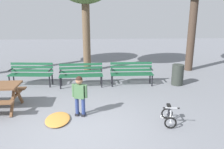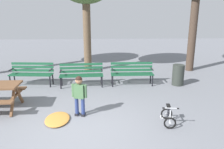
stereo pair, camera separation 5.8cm
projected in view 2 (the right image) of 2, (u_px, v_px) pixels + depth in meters
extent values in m
plane|color=slate|center=(78.00, 132.00, 5.35)|extent=(36.00, 36.00, 0.00)
cube|color=brown|center=(13.00, 101.00, 6.24)|extent=(0.07, 0.57, 0.76)
cube|color=brown|center=(19.00, 95.00, 6.72)|extent=(0.07, 0.57, 0.76)
cube|color=brown|center=(16.00, 96.00, 6.46)|extent=(0.10, 1.10, 0.04)
cube|color=#195133|center=(33.00, 73.00, 8.69)|extent=(1.60, 0.18, 0.03)
cube|color=#195133|center=(32.00, 74.00, 8.57)|extent=(1.60, 0.18, 0.03)
cube|color=#195133|center=(30.00, 75.00, 8.46)|extent=(1.60, 0.18, 0.03)
cube|color=#195133|center=(29.00, 76.00, 8.34)|extent=(1.60, 0.18, 0.03)
cube|color=#195133|center=(33.00, 70.00, 8.70)|extent=(1.60, 0.16, 0.09)
cube|color=#195133|center=(33.00, 67.00, 8.66)|extent=(1.60, 0.16, 0.09)
cube|color=#195133|center=(32.00, 64.00, 8.63)|extent=(1.60, 0.16, 0.09)
cylinder|color=black|center=(50.00, 81.00, 8.40)|extent=(0.05, 0.05, 0.44)
cylinder|color=black|center=(53.00, 79.00, 8.74)|extent=(0.05, 0.05, 0.44)
cube|color=black|center=(51.00, 70.00, 8.46)|extent=(0.07, 0.40, 0.03)
cylinder|color=black|center=(10.00, 81.00, 8.44)|extent=(0.05, 0.05, 0.44)
cylinder|color=black|center=(14.00, 78.00, 8.79)|extent=(0.05, 0.05, 0.44)
cube|color=black|center=(11.00, 70.00, 8.51)|extent=(0.07, 0.40, 0.03)
cube|color=#195133|center=(82.00, 74.00, 8.56)|extent=(1.60, 0.18, 0.03)
cube|color=#195133|center=(81.00, 75.00, 8.45)|extent=(1.60, 0.18, 0.03)
cube|color=#195133|center=(81.00, 76.00, 8.33)|extent=(1.60, 0.18, 0.03)
cube|color=#195133|center=(81.00, 77.00, 8.22)|extent=(1.60, 0.18, 0.03)
cube|color=#195133|center=(81.00, 71.00, 8.57)|extent=(1.60, 0.15, 0.09)
cube|color=#195133|center=(81.00, 68.00, 8.54)|extent=(1.60, 0.15, 0.09)
cube|color=#195133|center=(81.00, 64.00, 8.50)|extent=(1.60, 0.15, 0.09)
cylinder|color=black|center=(102.00, 82.00, 8.37)|extent=(0.05, 0.05, 0.44)
cylinder|color=black|center=(101.00, 79.00, 8.72)|extent=(0.05, 0.05, 0.44)
cube|color=black|center=(102.00, 70.00, 8.43)|extent=(0.07, 0.40, 0.03)
cylinder|color=black|center=(61.00, 83.00, 8.22)|extent=(0.05, 0.05, 0.44)
cylinder|color=black|center=(62.00, 80.00, 8.56)|extent=(0.05, 0.05, 0.44)
cube|color=black|center=(61.00, 71.00, 8.28)|extent=(0.07, 0.40, 0.03)
cube|color=#195133|center=(132.00, 73.00, 8.74)|extent=(1.60, 0.08, 0.03)
cube|color=#195133|center=(132.00, 74.00, 8.63)|extent=(1.60, 0.08, 0.03)
cube|color=#195133|center=(132.00, 74.00, 8.51)|extent=(1.60, 0.08, 0.03)
cube|color=#195133|center=(133.00, 75.00, 8.40)|extent=(1.60, 0.08, 0.03)
cube|color=#195133|center=(131.00, 70.00, 8.75)|extent=(1.60, 0.06, 0.09)
cube|color=#195133|center=(132.00, 67.00, 8.72)|extent=(1.60, 0.06, 0.09)
cube|color=#195133|center=(132.00, 63.00, 8.68)|extent=(1.60, 0.06, 0.09)
cylinder|color=black|center=(152.00, 81.00, 8.51)|extent=(0.05, 0.05, 0.44)
cylinder|color=black|center=(150.00, 78.00, 8.86)|extent=(0.05, 0.05, 0.44)
cube|color=black|center=(152.00, 69.00, 8.57)|extent=(0.04, 0.40, 0.03)
cylinder|color=black|center=(113.00, 81.00, 8.44)|extent=(0.05, 0.05, 0.44)
cylinder|color=black|center=(112.00, 78.00, 8.79)|extent=(0.05, 0.05, 0.44)
cube|color=black|center=(112.00, 70.00, 8.51)|extent=(0.04, 0.40, 0.03)
cylinder|color=navy|center=(83.00, 107.00, 6.10)|extent=(0.10, 0.10, 0.51)
cube|color=black|center=(83.00, 115.00, 6.16)|extent=(0.13, 0.18, 0.06)
cylinder|color=navy|center=(77.00, 106.00, 6.14)|extent=(0.10, 0.10, 0.51)
cube|color=black|center=(77.00, 114.00, 6.20)|extent=(0.13, 0.18, 0.06)
cube|color=#477047|center=(79.00, 91.00, 6.00)|extent=(0.30, 0.22, 0.38)
sphere|color=#996B4C|center=(79.00, 81.00, 5.92)|extent=(0.19, 0.19, 0.19)
sphere|color=black|center=(79.00, 80.00, 5.91)|extent=(0.18, 0.18, 0.18)
cylinder|color=#477047|center=(86.00, 91.00, 5.96)|extent=(0.08, 0.08, 0.35)
cylinder|color=#477047|center=(73.00, 90.00, 6.03)|extent=(0.08, 0.08, 0.35)
torus|color=black|center=(170.00, 123.00, 5.45)|extent=(0.30, 0.08, 0.30)
cylinder|color=silver|center=(170.00, 123.00, 5.45)|extent=(0.05, 0.05, 0.04)
torus|color=black|center=(167.00, 114.00, 5.94)|extent=(0.30, 0.08, 0.30)
cylinder|color=silver|center=(167.00, 114.00, 5.94)|extent=(0.05, 0.05, 0.04)
torus|color=white|center=(171.00, 117.00, 5.96)|extent=(0.11, 0.04, 0.11)
torus|color=white|center=(162.00, 117.00, 5.98)|extent=(0.11, 0.04, 0.11)
cylinder|color=black|center=(169.00, 113.00, 5.57)|extent=(0.07, 0.31, 0.32)
cylinder|color=black|center=(168.00, 111.00, 5.73)|extent=(0.04, 0.08, 0.27)
cylinder|color=black|center=(167.00, 115.00, 5.85)|extent=(0.05, 0.20, 0.05)
cylinder|color=silver|center=(170.00, 117.00, 5.42)|extent=(0.04, 0.08, 0.32)
cylinder|color=black|center=(169.00, 109.00, 5.56)|extent=(0.07, 0.32, 0.05)
cube|color=black|center=(168.00, 106.00, 5.71)|extent=(0.11, 0.18, 0.04)
cylinder|color=silver|center=(171.00, 108.00, 5.38)|extent=(0.34, 0.06, 0.02)
cylinder|color=black|center=(178.00, 108.00, 5.37)|extent=(0.05, 0.04, 0.04)
cylinder|color=black|center=(163.00, 108.00, 5.40)|extent=(0.05, 0.04, 0.04)
ellipsoid|color=#C68438|center=(57.00, 119.00, 5.90)|extent=(0.65, 0.92, 0.07)
cylinder|color=#2D332D|center=(178.00, 75.00, 8.62)|extent=(0.44, 0.44, 0.79)
cylinder|color=brown|center=(87.00, 37.00, 10.31)|extent=(0.34, 0.34, 3.21)
cylinder|color=#423328|center=(193.00, 32.00, 10.37)|extent=(0.35, 0.35, 3.57)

